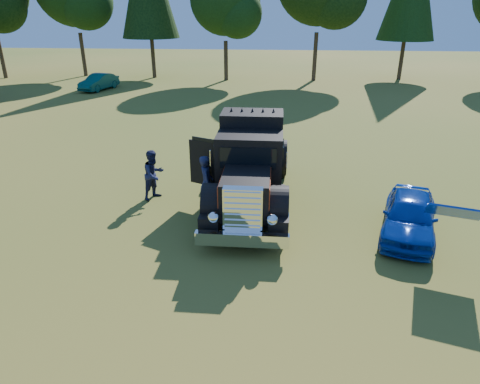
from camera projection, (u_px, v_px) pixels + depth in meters
name	position (u px, v px, depth m)	size (l,w,h in m)	color
ground	(246.00, 245.00, 12.10)	(120.00, 120.00, 0.00)	#395619
diamond_t_truck	(250.00, 170.00, 14.06)	(3.30, 7.16, 3.00)	black
hotrod_coupe	(410.00, 215.00, 12.43)	(2.48, 4.21, 1.89)	#0739AD
spectator_near	(207.00, 183.00, 13.95)	(0.68, 0.44, 1.85)	#1E2646
spectator_far	(154.00, 175.00, 14.78)	(0.85, 0.66, 1.75)	#21274E
distant_teal_car	(99.00, 82.00, 34.46)	(1.33, 3.82, 1.26)	#0A3141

